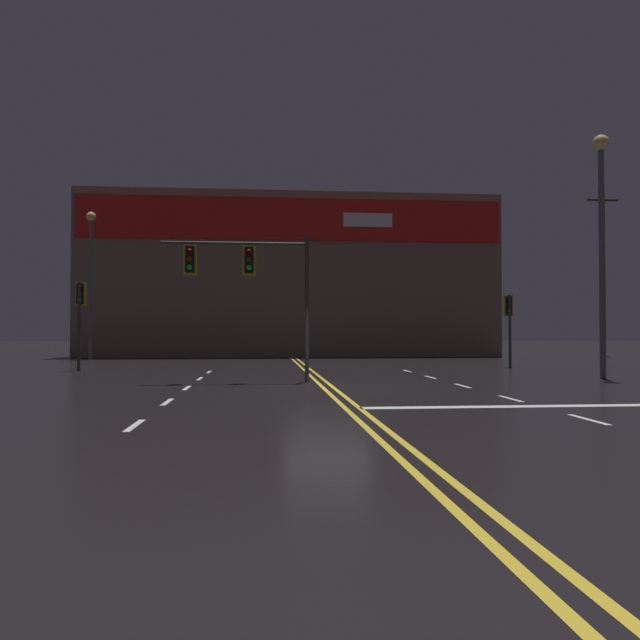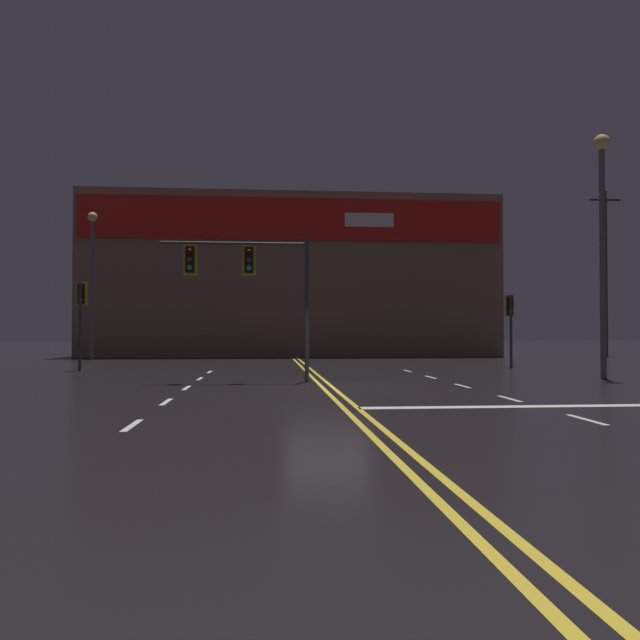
# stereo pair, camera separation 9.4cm
# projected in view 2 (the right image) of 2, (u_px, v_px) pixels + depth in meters

# --- Properties ---
(ground_plane) EXTENTS (200.00, 200.00, 0.00)m
(ground_plane) POSITION_uv_depth(u_px,v_px,m) (327.00, 387.00, 18.13)
(ground_plane) COLOR black
(road_markings) EXTENTS (12.01, 60.00, 0.01)m
(road_markings) POSITION_uv_depth(u_px,v_px,m) (353.00, 389.00, 17.35)
(road_markings) COLOR gold
(road_markings) RESTS_ON ground
(traffic_signal_median) EXTENTS (4.74, 0.36, 4.70)m
(traffic_signal_median) POSITION_uv_depth(u_px,v_px,m) (245.00, 271.00, 20.00)
(traffic_signal_median) COLOR #38383D
(traffic_signal_median) RESTS_ON ground
(traffic_signal_corner_northeast) EXTENTS (0.42, 0.36, 3.32)m
(traffic_signal_corner_northeast) POSITION_uv_depth(u_px,v_px,m) (510.00, 314.00, 28.59)
(traffic_signal_corner_northeast) COLOR #38383D
(traffic_signal_corner_northeast) RESTS_ON ground
(traffic_signal_corner_northwest) EXTENTS (0.42, 0.36, 3.70)m
(traffic_signal_corner_northwest) POSITION_uv_depth(u_px,v_px,m) (81.00, 305.00, 25.94)
(traffic_signal_corner_northwest) COLOR #38383D
(traffic_signal_corner_northwest) RESTS_ON ground
(streetlight_near_left) EXTENTS (0.56, 0.56, 8.49)m
(streetlight_near_left) POSITION_uv_depth(u_px,v_px,m) (602.00, 220.00, 21.62)
(streetlight_near_left) COLOR #59595E
(streetlight_near_left) RESTS_ON ground
(streetlight_median_approach) EXTENTS (0.56, 0.56, 8.67)m
(streetlight_median_approach) POSITION_uv_depth(u_px,v_px,m) (92.00, 264.00, 36.52)
(streetlight_median_approach) COLOR #59595E
(streetlight_median_approach) RESTS_ON ground
(building_backdrop) EXTENTS (27.75, 10.23, 10.78)m
(building_backdrop) POSITION_uv_depth(u_px,v_px,m) (291.00, 280.00, 45.04)
(building_backdrop) COLOR #7A6651
(building_backdrop) RESTS_ON ground
(utility_pole_row) EXTENTS (45.66, 0.26, 11.67)m
(utility_pole_row) POSITION_uv_depth(u_px,v_px,m) (282.00, 268.00, 40.77)
(utility_pole_row) COLOR #4C3828
(utility_pole_row) RESTS_ON ground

